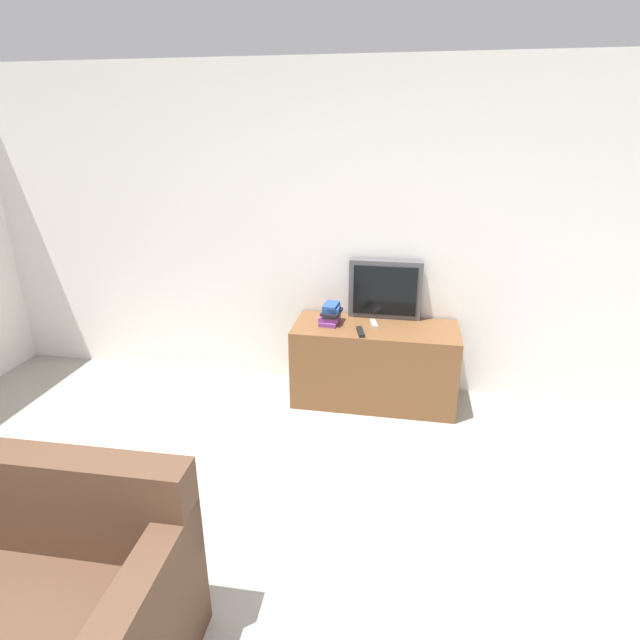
{
  "coord_description": "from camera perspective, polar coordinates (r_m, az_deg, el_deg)",
  "views": [
    {
      "loc": [
        0.58,
        -0.93,
        2.12
      ],
      "look_at": [
        -0.01,
        2.36,
        0.82
      ],
      "focal_mm": 28.0,
      "sensor_mm": 36.0,
      "label": 1
    }
  ],
  "objects": [
    {
      "name": "book_stack",
      "position": [
        3.96,
        1.19,
        0.68
      ],
      "size": [
        0.17,
        0.22,
        0.16
      ],
      "color": "#7A3884",
      "rests_on": "tv_stand"
    },
    {
      "name": "remote_on_stand",
      "position": [
        3.96,
        6.17,
        -0.43
      ],
      "size": [
        0.08,
        0.16,
        0.02
      ],
      "rotation": [
        0.0,
        0.0,
        0.23
      ],
      "color": "#B7B7B7",
      "rests_on": "tv_stand"
    },
    {
      "name": "wall_back",
      "position": [
        4.09,
        1.87,
        9.67
      ],
      "size": [
        9.0,
        0.06,
        2.6
      ],
      "color": "white",
      "rests_on": "ground_plane"
    },
    {
      "name": "tv_stand",
      "position": [
        4.07,
        6.23,
        -5.02
      ],
      "size": [
        1.29,
        0.53,
        0.65
      ],
      "color": "brown",
      "rests_on": "ground_plane"
    },
    {
      "name": "remote_secondary",
      "position": [
        3.8,
        4.65,
        -1.36
      ],
      "size": [
        0.08,
        0.18,
        0.02
      ],
      "rotation": [
        0.0,
        0.0,
        0.24
      ],
      "color": "black",
      "rests_on": "tv_stand"
    },
    {
      "name": "television",
      "position": [
        4.06,
        7.45,
        3.48
      ],
      "size": [
        0.58,
        0.09,
        0.48
      ],
      "color": "#4C4C51",
      "rests_on": "tv_stand"
    }
  ]
}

